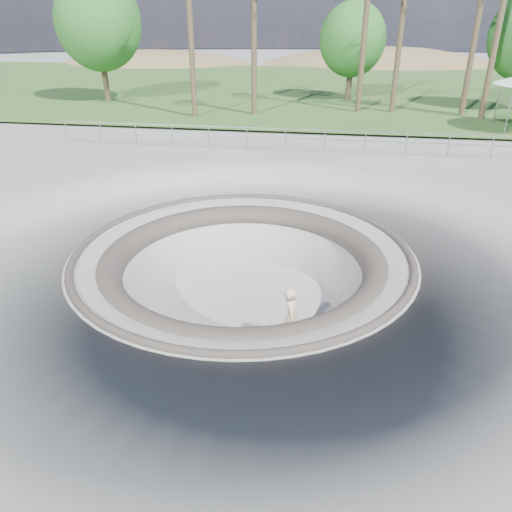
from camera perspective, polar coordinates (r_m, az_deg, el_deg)
name	(u,v)px	position (r m, az deg, el deg)	size (l,w,h in m)	color
ground	(243,252)	(15.09, -1.52, 0.44)	(180.00, 180.00, 0.00)	#AAA9A4
skate_bowl	(243,304)	(15.98, -1.44, -5.47)	(14.00, 14.00, 4.10)	#AAA9A4
grass_strip	(311,88)	(47.83, 6.30, 18.57)	(180.00, 36.00, 0.12)	#326026
distant_hills	(346,120)	(71.82, 10.27, 15.05)	(103.20, 45.00, 28.60)	brown
safety_railing	(285,138)	(26.14, 3.37, 13.27)	(25.00, 0.06, 1.03)	gray
skateboard	(290,346)	(14.18, 3.92, -10.22)	(0.77, 0.32, 0.08)	#905A39
skater	(291,318)	(13.65, 4.04, -7.11)	(0.66, 0.43, 1.81)	beige
bushy_tree_left	(98,22)	(41.40, -17.61, 24.12)	(6.24, 5.67, 9.00)	brown
bushy_tree_mid	(353,40)	(41.06, 10.97, 23.11)	(4.91, 4.47, 7.09)	brown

